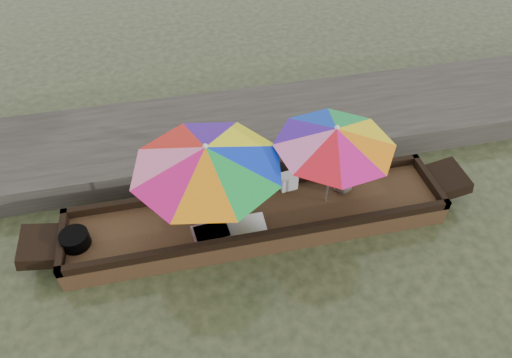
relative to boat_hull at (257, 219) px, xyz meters
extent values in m
plane|color=#263019|center=(0.00, 0.00, -0.17)|extent=(80.00, 80.00, 0.00)
cube|color=#2D2B26|center=(0.00, 2.20, 0.08)|extent=(22.00, 2.20, 0.50)
cube|color=black|center=(0.00, 0.00, 0.00)|extent=(6.05, 1.20, 0.35)
cylinder|color=black|center=(-2.78, -0.04, 0.29)|extent=(0.43, 0.43, 0.22)
cube|color=silver|center=(-0.77, -0.30, 0.22)|extent=(0.62, 0.46, 0.09)
cube|color=silver|center=(-0.23, -0.26, 0.21)|extent=(0.58, 0.40, 0.06)
cylinder|color=black|center=(-0.64, 0.16, 0.26)|extent=(0.37, 0.37, 0.17)
cube|color=silver|center=(0.62, 0.45, 0.30)|extent=(0.30, 0.25, 0.26)
imported|color=#4C4239|center=(1.52, 0.20, 0.67)|extent=(0.57, 0.56, 0.99)
camera|label=1|loc=(-1.05, -4.68, 5.66)|focal=32.00mm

